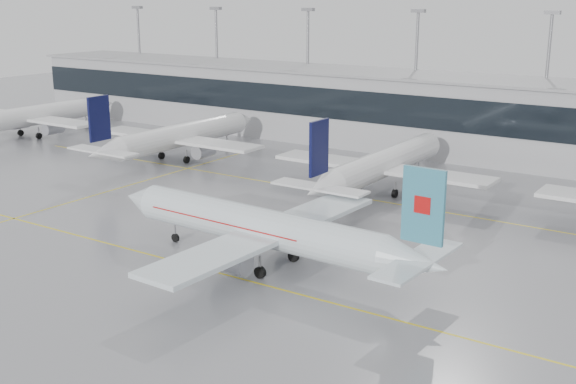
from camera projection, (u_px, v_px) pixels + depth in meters
The scene contains 12 objects.
ground at pixel (216, 272), 66.91m from camera, with size 320.00×320.00×0.00m, color gray.
taxi_line_main at pixel (216, 272), 66.90m from camera, with size 120.00×0.25×0.01m, color yellow.
taxi_line_north at pixel (367, 199), 90.96m from camera, with size 120.00×0.25×0.01m, color yellow.
taxi_line_cross at pixel (112, 190), 95.03m from camera, with size 0.25×60.00×0.01m, color yellow.
terminal at pixel (462, 117), 115.03m from camera, with size 180.00×15.00×12.00m, color #9C9C9F.
terminal_glass at pixel (445, 114), 108.58m from camera, with size 180.00×0.20×5.00m, color black.
terminal_roof at pixel (465, 78), 113.40m from camera, with size 182.00×16.00×0.40m, color gray.
light_masts at pixel (478, 68), 117.91m from camera, with size 156.40×1.00×22.60m.
air_canada_jet at pixel (267, 229), 67.27m from camera, with size 37.34×30.10×11.83m.
parked_jet_a at pixel (34, 116), 130.49m from camera, with size 29.64×36.96×11.72m.
parked_jet_b at pixel (178, 136), 111.72m from camera, with size 29.64×36.96×11.72m.
parked_jet_c at pixel (381, 165), 92.94m from camera, with size 29.64×36.96×11.72m.
Camera 1 is at (40.35, -48.30, 24.81)m, focal length 45.00 mm.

